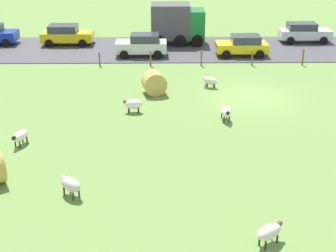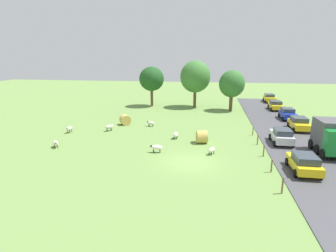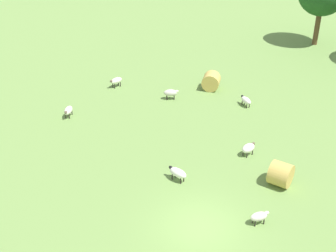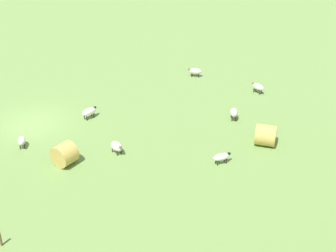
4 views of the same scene
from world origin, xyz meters
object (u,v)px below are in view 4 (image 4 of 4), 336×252
object	(u,v)px
hay_bale_0	(266,135)
sheep_0	(258,87)
sheep_2	(117,146)
sheep_4	(22,141)
sheep_1	(234,113)
sheep_5	(89,112)
sheep_3	(195,71)
sheep_6	(222,157)
hay_bale_1	(65,154)

from	to	relation	value
hay_bale_0	sheep_0	bearing A→B (deg)	-137.31
sheep_2	sheep_4	distance (m)	6.19
sheep_1	hay_bale_0	xyz separation A→B (m)	(0.97, 3.55, 0.15)
sheep_0	sheep_2	xyz separation A→B (m)	(13.36, -0.40, -0.05)
sheep_4	sheep_5	world-z (taller)	sheep_5
sheep_3	sheep_4	xyz separation A→B (m)	(16.02, 0.50, -0.04)
sheep_1	sheep_6	size ratio (longest dim) A/B	0.91
sheep_5	hay_bale_0	bearing A→B (deg)	122.15
sheep_3	hay_bale_0	xyz separation A→B (m)	(4.09, 10.64, 0.19)
sheep_0	sheep_4	distance (m)	18.19
sheep_0	sheep_6	xyz separation A→B (m)	(9.27, 4.75, -0.07)
sheep_1	hay_bale_1	bearing A→B (deg)	-14.66
sheep_5	sheep_6	bearing A→B (deg)	105.84
sheep_5	sheep_1	bearing A→B (deg)	137.48
sheep_3	sheep_4	size ratio (longest dim) A/B	1.08
sheep_4	sheep_3	bearing A→B (deg)	-178.20
sheep_3	sheep_4	bearing A→B (deg)	1.80
sheep_3	sheep_6	distance (m)	12.89
sheep_0	sheep_4	size ratio (longest dim) A/B	1.09
sheep_4	sheep_2	bearing A→B (deg)	131.85
sheep_4	sheep_5	xyz separation A→B (m)	(-5.35, -0.33, 0.07)
sheep_1	hay_bale_1	world-z (taller)	hay_bale_1
sheep_0	sheep_2	bearing A→B (deg)	-1.70
sheep_1	hay_bale_1	distance (m)	12.21
sheep_5	sheep_4	bearing A→B (deg)	3.57
sheep_3	hay_bale_1	bearing A→B (deg)	15.01
sheep_6	sheep_0	bearing A→B (deg)	-152.90
sheep_2	sheep_4	size ratio (longest dim) A/B	1.03
sheep_5	hay_bale_1	bearing A→B (deg)	41.98
sheep_0	sheep_6	size ratio (longest dim) A/B	0.95
sheep_5	hay_bale_0	size ratio (longest dim) A/B	0.93
sheep_1	sheep_4	world-z (taller)	sheep_1
hay_bale_1	sheep_0	bearing A→B (deg)	174.74
sheep_5	sheep_6	size ratio (longest dim) A/B	1.05
hay_bale_0	hay_bale_1	xyz separation A→B (m)	(10.84, -6.64, 0.01)
sheep_0	sheep_1	distance (m)	4.85
sheep_2	hay_bale_0	bearing A→B (deg)	144.69
sheep_0	hay_bale_0	bearing A→B (deg)	42.69
sheep_0	hay_bale_1	distance (m)	16.47
sheep_1	sheep_5	bearing A→B (deg)	-42.52
sheep_0	sheep_4	world-z (taller)	sheep_0
sheep_0	hay_bale_0	size ratio (longest dim) A/B	0.84
sheep_0	sheep_1	world-z (taller)	sheep_1
sheep_5	sheep_2	bearing A→B (deg)	76.16
sheep_4	hay_bale_0	xyz separation A→B (m)	(-11.93, 10.14, 0.23)
sheep_6	hay_bale_1	xyz separation A→B (m)	(7.12, -6.26, 0.22)
sheep_1	sheep_5	distance (m)	10.24
sheep_2	hay_bale_1	size ratio (longest dim) A/B	0.78
sheep_3	hay_bale_1	xyz separation A→B (m)	(14.93, 4.00, 0.20)
sheep_3	sheep_4	world-z (taller)	sheep_3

